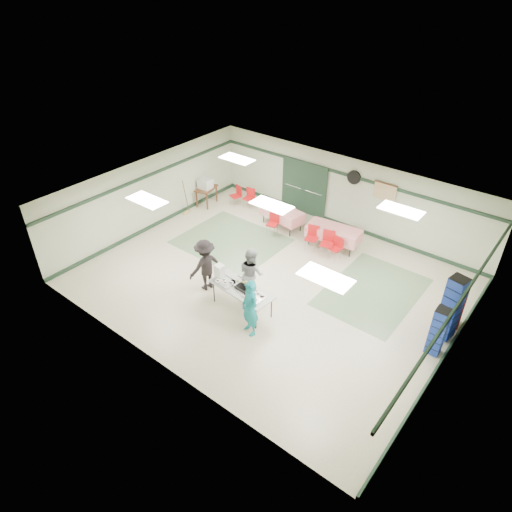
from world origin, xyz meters
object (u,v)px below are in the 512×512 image
Objects in this scene: volunteer_teal at (250,308)px; crate_stack_red at (455,307)px; volunteer_dark at (205,265)px; chair_c at (337,246)px; broom at (186,197)px; dining_table_b at (282,213)px; crate_stack_blue_b at (438,331)px; printer_table at (206,190)px; volunteer_grey at (251,273)px; dining_table_a at (334,232)px; chair_a at (328,240)px; crate_stack_blue_a at (451,308)px; chair_loose_a at (250,196)px; serving_table at (242,290)px; chair_loose_b at (237,194)px; chair_d at (273,222)px; chair_b at (313,235)px.

volunteer_teal is 5.63m from crate_stack_red.
chair_c is at bearing 161.92° from volunteer_dark.
dining_table_b is at bearing 21.37° from broom.
crate_stack_blue_b is 1.34× the size of printer_table.
broom is (-0.08, -1.05, 0.09)m from printer_table.
volunteer_dark reaches higher than volunteer_grey.
volunteer_teal is 2.40m from volunteer_dark.
dining_table_a is 0.58m from chair_a.
volunteer_grey is 5.48m from crate_stack_blue_a.
crate_stack_blue_a reaches higher than chair_loose_a.
serving_table is 1.05× the size of dining_table_a.
crate_stack_blue_a is 10.42m from printer_table.
crate_stack_blue_b is (0.00, -0.78, -0.25)m from crate_stack_blue_a.
volunteer_dark is at bearing -38.67° from broom.
crate_stack_blue_a is at bearing 90.00° from crate_stack_blue_b.
chair_loose_b is at bearing -136.94° from volunteer_dark.
chair_a reaches higher than printer_table.
chair_loose_b is 0.81× the size of printer_table.
chair_d is (0.02, -0.58, -0.09)m from dining_table_b.
chair_b is 0.46× the size of crate_stack_blue_a.
volunteer_teal is 5.24m from crate_stack_blue_a.
crate_stack_blue_a is (6.46, 2.47, 0.11)m from volunteer_dark.
printer_table is 1.06m from broom.
chair_loose_a is at bearing 159.67° from crate_stack_blue_b.
crate_stack_blue_a is 10.39m from broom.
broom is at bearing 174.69° from chair_b.
volunteer_dark is 6.68m from crate_stack_blue_b.
volunteer_teal reaches higher than crate_stack_blue_b.
volunteer_grey is 1.18× the size of broom.
serving_table is 5.27m from crate_stack_blue_b.
dining_table_a is 2.42× the size of chair_c.
printer_table is (-10.30, 0.96, 0.08)m from crate_stack_red.
chair_b is 5.32m from broom.
crate_stack_red is at bearing 90.00° from crate_stack_blue_b.
dining_table_b is 0.58m from chair_d.
dining_table_a is 0.75m from chair_c.
broom is (-1.11, -1.76, 0.22)m from chair_loose_b.
crate_stack_red reaches higher than dining_table_a.
serving_table is 1.20× the size of volunteer_grey.
dining_table_b is 2.00m from chair_loose_a.
chair_d is at bearing -0.61° from chair_loose_b.
chair_loose_a reaches higher than dining_table_a.
crate_stack_red is at bearing 37.47° from serving_table.
volunteer_grey reaches higher than chair_loose_a.
dining_table_b is at bearing -162.72° from volunteer_dark.
dining_table_a is at bearing -80.83° from volunteer_grey.
printer_table is (-3.46, -0.43, 0.08)m from dining_table_b.
crate_stack_red is (6.84, -1.39, -0.00)m from dining_table_b.
volunteer_teal is 1.18× the size of broom.
chair_loose_b reaches higher than chair_loose_a.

